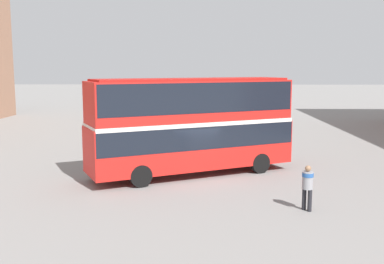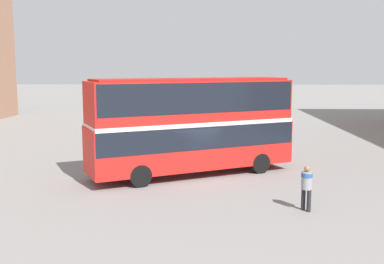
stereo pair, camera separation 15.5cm
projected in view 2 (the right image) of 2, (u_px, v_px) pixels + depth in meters
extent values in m
plane|color=gray|center=(195.00, 178.00, 22.09)|extent=(240.00, 240.00, 0.00)
cube|color=red|center=(192.00, 145.00, 22.49)|extent=(10.44, 6.95, 2.21)
cube|color=red|center=(192.00, 102.00, 22.18)|extent=(10.26, 6.81, 2.10)
cube|color=black|center=(192.00, 135.00, 22.42)|extent=(10.36, 6.93, 1.09)
cube|color=black|center=(192.00, 97.00, 22.15)|extent=(10.14, 6.77, 1.43)
cube|color=silver|center=(192.00, 122.00, 22.33)|extent=(10.35, 6.92, 0.20)
cube|color=#B11A15|center=(192.00, 79.00, 22.03)|extent=(9.76, 6.44, 0.10)
cylinder|color=black|center=(237.00, 155.00, 25.06)|extent=(1.06, 0.73, 1.03)
cylinder|color=black|center=(260.00, 163.00, 22.98)|extent=(1.06, 0.73, 1.03)
cylinder|color=black|center=(126.00, 166.00, 22.38)|extent=(1.06, 0.73, 1.03)
cylinder|color=black|center=(140.00, 176.00, 20.31)|extent=(1.06, 0.73, 1.03)
cylinder|color=#232328|center=(309.00, 201.00, 16.83)|extent=(0.16, 0.16, 0.84)
cylinder|color=#232328|center=(303.00, 199.00, 17.04)|extent=(0.16, 0.16, 0.84)
cylinder|color=gray|center=(307.00, 180.00, 16.83)|extent=(0.57, 0.57, 0.67)
cylinder|color=#28569E|center=(307.00, 175.00, 16.80)|extent=(0.60, 0.60, 0.15)
sphere|color=#936B4C|center=(307.00, 169.00, 16.76)|extent=(0.23, 0.23, 0.23)
cube|color=silver|center=(219.00, 123.00, 39.10)|extent=(4.31, 2.59, 0.66)
cube|color=black|center=(218.00, 116.00, 39.05)|extent=(2.38, 2.03, 0.53)
cylinder|color=black|center=(235.00, 125.00, 39.65)|extent=(0.64, 0.34, 0.61)
cylinder|color=black|center=(232.00, 128.00, 38.06)|extent=(0.64, 0.34, 0.61)
cylinder|color=black|center=(207.00, 124.00, 40.21)|extent=(0.64, 0.34, 0.61)
cylinder|color=black|center=(203.00, 127.00, 38.62)|extent=(0.64, 0.34, 0.61)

